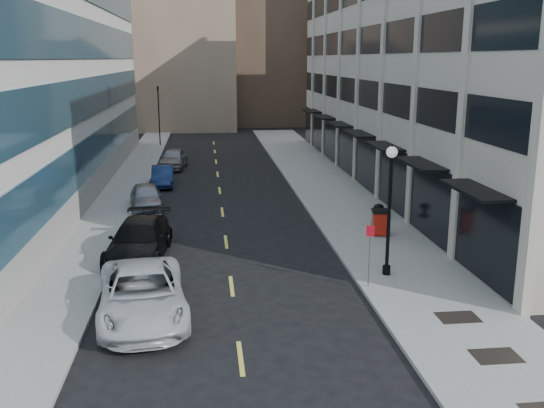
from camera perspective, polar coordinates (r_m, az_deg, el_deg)
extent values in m
plane|color=black|center=(17.17, -2.56, -17.39)|extent=(160.00, 160.00, 0.00)
cube|color=gray|center=(36.76, 7.06, -0.32)|extent=(5.00, 80.00, 0.15)
cube|color=gray|center=(36.22, -15.03, -0.90)|extent=(3.00, 80.00, 0.15)
cube|color=beige|center=(45.38, 17.37, 13.18)|extent=(14.00, 46.00, 18.00)
cube|color=black|center=(43.64, 8.26, 4.42)|extent=(0.18, 46.00, 3.60)
cube|color=black|center=(43.17, 8.48, 10.32)|extent=(0.12, 46.00, 1.80)
cube|color=black|center=(43.12, 8.65, 14.97)|extent=(0.12, 46.00, 1.80)
cube|color=beige|center=(26.99, 17.97, 13.29)|extent=(0.35, 0.60, 18.00)
cube|color=beige|center=(32.57, 13.60, 13.50)|extent=(0.35, 0.60, 18.00)
cube|color=beige|center=(38.28, 10.51, 13.60)|extent=(0.35, 0.60, 18.00)
cube|color=beige|center=(44.07, 8.22, 13.65)|extent=(0.35, 0.60, 18.00)
cube|color=beige|center=(49.90, 6.47, 13.67)|extent=(0.35, 0.60, 18.00)
cube|color=beige|center=(55.77, 5.08, 13.68)|extent=(0.35, 0.60, 18.00)
cube|color=beige|center=(61.67, 3.96, 13.69)|extent=(0.35, 0.60, 18.00)
cube|color=black|center=(24.49, 18.55, 1.24)|extent=(1.30, 4.00, 0.12)
cube|color=black|center=(29.94, 13.81, 3.69)|extent=(1.30, 4.00, 0.12)
cube|color=black|center=(35.56, 10.53, 5.37)|extent=(1.30, 4.00, 0.12)
cube|color=black|center=(41.29, 8.14, 6.57)|extent=(1.30, 4.00, 0.12)
cube|color=black|center=(47.09, 6.33, 7.47)|extent=(1.30, 4.00, 0.12)
cube|color=black|center=(52.93, 4.91, 8.17)|extent=(1.30, 4.00, 0.12)
cube|color=black|center=(58.81, 3.77, 8.72)|extent=(1.30, 4.00, 0.12)
cube|color=gray|center=(43.03, -15.68, 2.43)|extent=(0.20, 46.00, 1.80)
cube|color=#2C5468|center=(42.69, -15.87, 5.20)|extent=(0.14, 45.60, 2.40)
cube|color=#2C5468|center=(42.36, -16.18, 9.88)|extent=(0.14, 45.60, 2.40)
cube|color=#2C5468|center=(42.31, -16.50, 14.61)|extent=(0.14, 45.60, 2.40)
cube|color=#9C8066|center=(82.92, -8.85, 16.98)|extent=(14.00, 18.00, 28.00)
cube|color=#9C8066|center=(93.65, -14.85, 14.45)|extent=(12.00, 14.00, 22.00)
cube|color=beige|center=(82.89, 7.07, 14.27)|extent=(10.00, 14.00, 20.00)
cube|color=black|center=(19.84, 20.34, -13.26)|extent=(1.40, 1.00, 0.01)
cube|color=black|center=(22.12, 17.10, -10.15)|extent=(1.40, 1.00, 0.01)
cube|color=#D8CC4C|center=(18.90, -2.98, -14.27)|extent=(0.15, 2.20, 0.01)
cube|color=#D8CC4C|center=(24.37, -3.83, -7.69)|extent=(0.15, 2.20, 0.01)
cube|color=#D8CC4C|center=(30.04, -4.35, -3.56)|extent=(0.15, 2.20, 0.01)
cube|color=#D8CC4C|center=(35.81, -4.70, -0.75)|extent=(0.15, 2.20, 0.01)
cube|color=#D8CC4C|center=(41.65, -4.95, 1.28)|extent=(0.15, 2.20, 0.01)
cube|color=#D8CC4C|center=(47.53, -5.14, 2.81)|extent=(0.15, 2.20, 0.01)
cube|color=#D8CC4C|center=(53.44, -5.29, 4.00)|extent=(0.15, 2.20, 0.01)
cube|color=#D8CC4C|center=(59.36, -5.41, 4.95)|extent=(0.15, 2.20, 0.01)
cube|color=#D8CC4C|center=(65.30, -5.51, 5.73)|extent=(0.15, 2.20, 0.01)
cylinder|color=black|center=(63.14, -10.59, 8.03)|extent=(0.12, 0.12, 6.00)
imported|color=black|center=(62.93, -10.71, 10.74)|extent=(0.66, 0.66, 1.98)
imported|color=silver|center=(21.66, -12.11, -8.28)|extent=(3.64, 6.63, 1.76)
imported|color=black|center=(27.87, -12.40, -3.36)|extent=(2.94, 6.18, 1.74)
imported|color=gray|center=(36.77, -11.75, 0.64)|extent=(2.44, 4.81, 1.57)
imported|color=#15264F|center=(43.57, -10.26, 2.59)|extent=(1.64, 4.31, 1.40)
imported|color=gray|center=(50.41, -9.27, 4.24)|extent=(2.45, 5.01, 1.64)
cube|color=#B0190B|center=(30.90, 10.13, -1.75)|extent=(0.79, 0.79, 1.15)
cube|color=black|center=(30.75, 10.17, -0.66)|extent=(0.89, 0.89, 0.14)
cylinder|color=black|center=(31.32, 9.49, -2.47)|extent=(0.07, 0.25, 0.25)
cylinder|color=black|center=(31.45, 10.30, -2.44)|extent=(0.07, 0.25, 0.25)
cylinder|color=black|center=(25.53, 10.72, -6.11)|extent=(0.33, 0.33, 0.37)
cylinder|color=black|center=(24.84, 10.96, -0.93)|extent=(0.14, 0.14, 4.72)
sphere|color=silver|center=(24.35, 11.22, 4.81)|extent=(0.45, 0.45, 0.45)
cone|color=black|center=(24.31, 11.25, 5.41)|extent=(0.12, 0.12, 0.18)
cylinder|color=slate|center=(23.73, 9.16, -4.68)|extent=(0.05, 0.05, 2.64)
cube|color=red|center=(23.44, 9.26, -2.52)|extent=(0.30, 0.13, 0.42)
cube|color=black|center=(34.26, 9.98, -1.21)|extent=(0.48, 0.48, 0.13)
cylinder|color=black|center=(34.20, 10.00, -0.81)|extent=(0.27, 0.27, 0.42)
ellipsoid|color=black|center=(34.13, 10.02, -0.33)|extent=(0.58, 0.58, 0.41)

